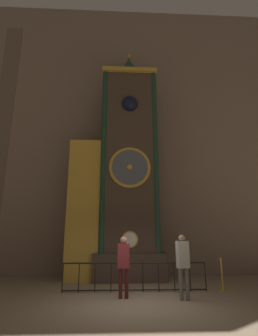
# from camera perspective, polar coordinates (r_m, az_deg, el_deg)

# --- Properties ---
(ground_plane) EXTENTS (28.00, 28.00, 0.00)m
(ground_plane) POSITION_cam_1_polar(r_m,az_deg,el_deg) (7.93, 1.74, -27.51)
(ground_plane) COLOR #847056
(cathedral_back_wall) EXTENTS (24.00, 0.32, 15.07)m
(cathedral_back_wall) POSITION_cam_1_polar(r_m,az_deg,el_deg) (14.38, -0.58, 8.91)
(cathedral_back_wall) COLOR #7A6656
(cathedral_back_wall) RESTS_ON ground_plane
(clock_tower) EXTENTS (4.17, 1.82, 10.98)m
(clock_tower) POSITION_cam_1_polar(r_m,az_deg,el_deg) (12.02, -1.95, -1.42)
(clock_tower) COLOR #423328
(clock_tower) RESTS_ON ground_plane
(railing_fence) EXTENTS (4.80, 0.05, 0.92)m
(railing_fence) POSITION_cam_1_polar(r_m,az_deg,el_deg) (9.43, 1.30, -22.30)
(railing_fence) COLOR black
(railing_fence) RESTS_ON ground_plane
(visitor_near) EXTENTS (0.37, 0.28, 1.76)m
(visitor_near) POSITION_cam_1_polar(r_m,az_deg,el_deg) (8.40, -1.18, -19.46)
(visitor_near) COLOR #461518
(visitor_near) RESTS_ON ground_plane
(visitor_far) EXTENTS (0.38, 0.28, 1.81)m
(visitor_far) POSITION_cam_1_polar(r_m,az_deg,el_deg) (8.32, 11.65, -19.05)
(visitor_far) COLOR #58554F
(visitor_far) RESTS_ON ground_plane
(stanchion_post) EXTENTS (0.28, 0.28, 1.06)m
(stanchion_post) POSITION_cam_1_polar(r_m,az_deg,el_deg) (10.12, 19.66, -21.95)
(stanchion_post) COLOR #B28E33
(stanchion_post) RESTS_ON ground_plane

